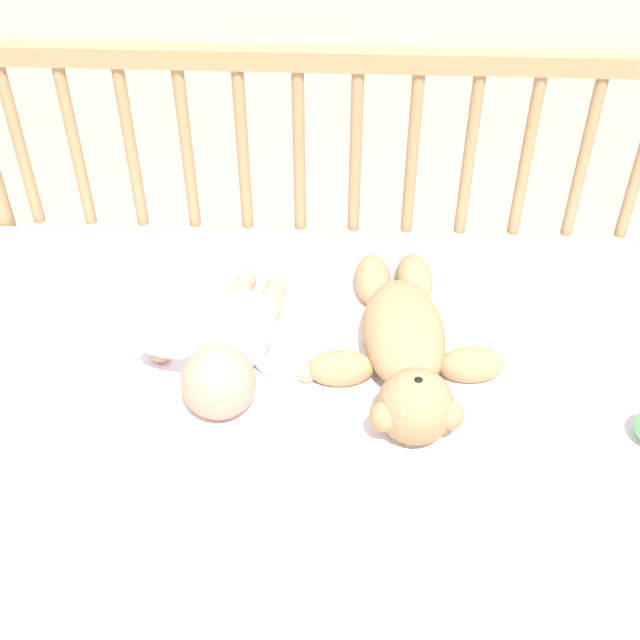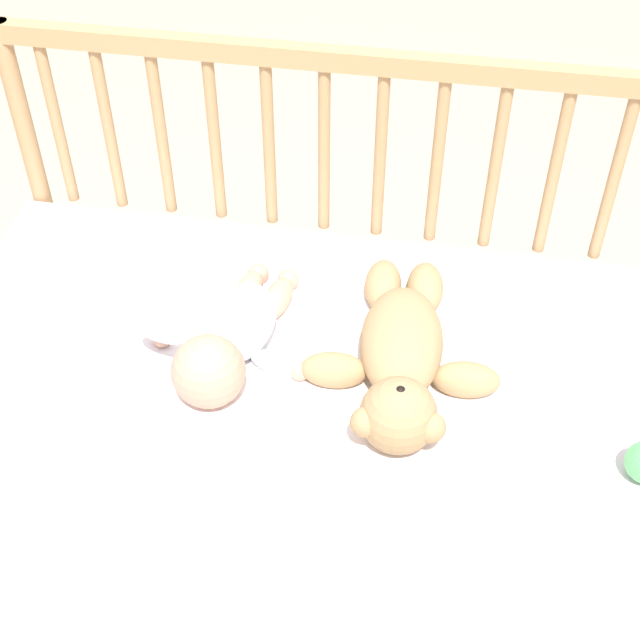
% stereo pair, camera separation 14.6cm
% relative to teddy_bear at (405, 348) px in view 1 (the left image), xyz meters
% --- Properties ---
extents(ground_plane, '(12.00, 12.00, 0.00)m').
position_rel_teddy_bear_xyz_m(ground_plane, '(-0.14, 0.05, -0.55)').
color(ground_plane, tan).
extents(crib_mattress, '(1.31, 0.60, 0.50)m').
position_rel_teddy_bear_xyz_m(crib_mattress, '(-0.14, 0.05, -0.30)').
color(crib_mattress, silver).
rests_on(crib_mattress, ground_plane).
extents(crib_rail, '(1.31, 0.04, 0.88)m').
position_rel_teddy_bear_xyz_m(crib_rail, '(-0.14, 0.38, 0.07)').
color(crib_rail, tan).
rests_on(crib_rail, ground_plane).
extents(blanket, '(0.75, 0.51, 0.01)m').
position_rel_teddy_bear_xyz_m(blanket, '(-0.12, 0.03, -0.05)').
color(blanket, white).
rests_on(blanket, crib_mattress).
extents(teddy_bear, '(0.32, 0.44, 0.12)m').
position_rel_teddy_bear_xyz_m(teddy_bear, '(0.00, 0.00, 0.00)').
color(teddy_bear, tan).
rests_on(teddy_bear, crib_mattress).
extents(baby, '(0.30, 0.36, 0.12)m').
position_rel_teddy_bear_xyz_m(baby, '(-0.28, -0.01, -0.00)').
color(baby, white).
rests_on(baby, crib_mattress).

